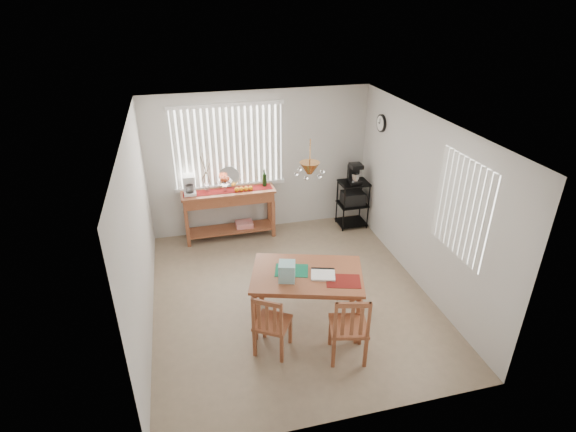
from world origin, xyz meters
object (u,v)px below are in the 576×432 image
object	(u,v)px
sideboard	(229,202)
chair_right	(349,328)
wire_cart	(353,200)
cart_items	(354,173)
dining_table	(307,279)
chair_left	(271,324)

from	to	relation	value
sideboard	chair_right	size ratio (longest dim) A/B	1.69
sideboard	chair_right	bearing A→B (deg)	-73.81
wire_cart	chair_right	distance (m)	3.53
wire_cart	cart_items	xyz separation A→B (m)	(-0.00, 0.01, 0.53)
cart_items	dining_table	size ratio (longest dim) A/B	0.22
cart_items	chair_right	distance (m)	3.59
cart_items	sideboard	bearing A→B (deg)	177.10
dining_table	chair_right	xyz separation A→B (m)	(0.30, -0.81, -0.21)
dining_table	chair_left	bearing A→B (deg)	-141.12
wire_cart	dining_table	xyz separation A→B (m)	(-1.62, -2.47, 0.14)
cart_items	chair_right	xyz separation A→B (m)	(-1.33, -3.28, -0.60)
sideboard	chair_right	xyz separation A→B (m)	(0.99, -3.40, -0.22)
wire_cart	chair_left	world-z (taller)	wire_cart
sideboard	chair_right	distance (m)	3.55
dining_table	chair_right	distance (m)	0.89
chair_left	chair_right	distance (m)	0.95
sideboard	chair_left	world-z (taller)	sideboard
sideboard	dining_table	size ratio (longest dim) A/B	0.99
dining_table	sideboard	bearing A→B (deg)	104.93
wire_cart	chair_right	world-z (taller)	chair_right
sideboard	wire_cart	size ratio (longest dim) A/B	1.82
chair_left	cart_items	bearing A→B (deg)	53.17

